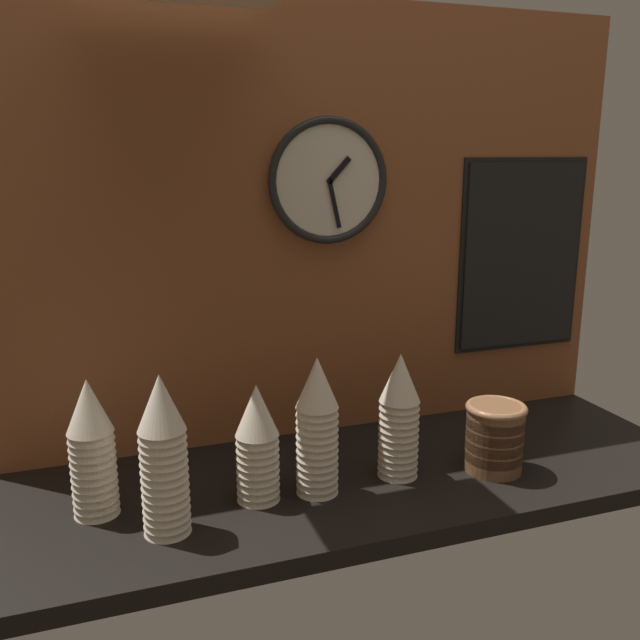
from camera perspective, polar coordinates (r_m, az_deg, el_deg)
ground_plane at (r=1.59m, az=3.26°, el=-13.21°), size 1.60×0.56×0.04m
wall_tiled_back at (r=1.67m, az=0.02°, el=7.80°), size 1.60×0.03×1.05m
cup_stack_center_left at (r=1.41m, az=-5.30°, el=-10.28°), size 0.09×0.09×0.25m
cup_stack_left at (r=1.31m, az=-13.04°, el=-11.04°), size 0.09×0.09×0.32m
cup_stack_far_left at (r=1.41m, az=-18.66°, el=-10.23°), size 0.09×0.09×0.28m
cup_stack_center_right at (r=1.51m, az=6.68°, el=-8.00°), size 0.09×0.09×0.28m
cup_stack_center at (r=1.42m, az=-0.24°, el=-8.93°), size 0.09×0.09×0.30m
bowl_stack_right at (r=1.60m, az=14.50°, el=-9.39°), size 0.14×0.14×0.16m
wall_clock at (r=1.64m, az=0.71°, el=11.63°), size 0.30×0.03×0.30m
menu_board at (r=1.93m, az=16.60°, el=5.23°), size 0.38×0.01×0.52m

